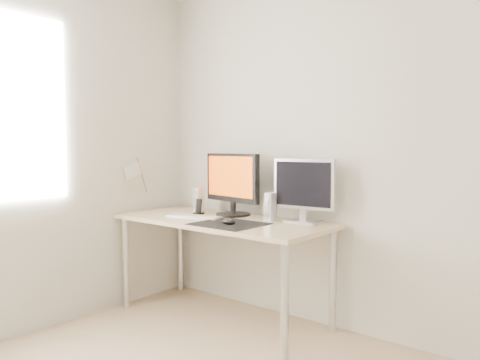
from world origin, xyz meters
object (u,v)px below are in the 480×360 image
Objects in this scene: mouse at (228,221)px; desk at (222,230)px; second_monitor at (304,187)px; speaker_left at (199,200)px; main_monitor at (232,182)px; phone_dock at (199,209)px; speaker_right at (270,207)px; keyboard at (194,217)px.

desk is at bearing 140.83° from mouse.
second_monitor is 2.29× the size of speaker_left.
main_monitor reaches higher than phone_dock.
desk is 8.10× the size of speaker_right.
main_monitor is at bearing 23.16° from phone_dock.
desk is at bearing 22.49° from keyboard.
phone_dock is at bearing 154.76° from mouse.
speaker_right is 1.66× the size of phone_dock.
second_monitor is 3.80× the size of phone_dock.
speaker_left is at bearing -179.04° from speaker_right.
second_monitor is 1.04× the size of keyboard.
speaker_right is at bearing 26.56° from desk.
mouse is at bearing -53.04° from main_monitor.
speaker_left is (-0.92, -0.08, -0.14)m from second_monitor.
phone_dock reaches higher than desk.
main_monitor is 0.60m from second_monitor.
mouse is 0.26× the size of second_monitor.
second_monitor is 0.88m from phone_dock.
speaker_right is 0.45× the size of keyboard.
second_monitor is at bearing 49.97° from mouse.
mouse reaches higher than desk.
desk is at bearing -21.38° from speaker_left.
keyboard is at bearing -157.43° from second_monitor.
second_monitor reaches higher than speaker_right.
phone_dock is at bearing 123.68° from keyboard.
speaker_right is at bearing -163.20° from second_monitor.
second_monitor is at bearing 22.60° from desk.
keyboard is at bearing -120.11° from main_monitor.
phone_dock is (-0.51, 0.24, 0.01)m from mouse.
main_monitor reaches higher than mouse.
main_monitor reaches higher than second_monitor.
phone_dock is at bearing -45.93° from speaker_left.
main_monitor is 4.62× the size of phone_dock.
phone_dock is at bearing 167.15° from desk.
second_monitor reaches higher than desk.
main_monitor is 1.26× the size of keyboard.
desk is 13.45× the size of phone_dock.
speaker_left is at bearing 127.60° from keyboard.
main_monitor is at bearing 177.43° from speaker_right.
phone_dock is at bearing -156.84° from main_monitor.
mouse is 0.21× the size of main_monitor.
keyboard is (0.18, -0.23, -0.09)m from speaker_left.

